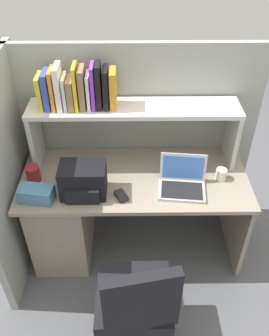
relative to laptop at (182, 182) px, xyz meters
name	(u,v)px	position (x,y,z in m)	size (l,w,h in m)	color
ground_plane	(134,243)	(-0.32, 0.11, -0.78)	(8.00, 8.00, 0.00)	#595B60
desk	(83,210)	(-0.71, 0.11, -0.38)	(1.60, 0.70, 0.73)	gray
cubicle_partition_rear	(134,141)	(-0.32, 0.49, -0.01)	(1.84, 0.05, 1.55)	#939991
cubicle_partition_left	(11,177)	(-1.17, 0.06, -0.01)	(0.05, 1.06, 1.55)	#939991
overhead_hutch	(134,119)	(-0.32, 0.31, 0.30)	(1.44, 0.28, 0.45)	beige
reference_books_on_shelf	(78,89)	(-0.69, 0.31, 0.53)	(0.50, 0.18, 0.30)	yellow
laptop	(182,182)	(0.00, 0.00, 0.00)	(0.34, 0.28, 0.22)	#B7BABF
backpack	(83,181)	(-0.66, -0.05, 0.06)	(0.30, 0.23, 0.22)	black
computer_mouse	(121,196)	(-0.41, -0.10, -0.03)	(0.06, 0.10, 0.03)	#262628
paper_cup	(221,174)	(0.28, 0.09, -0.01)	(0.08, 0.08, 0.08)	white
tissue_box	(36,194)	(-0.96, -0.11, 0.00)	(0.22, 0.12, 0.10)	teal
snack_canister	(33,174)	(-1.02, 0.09, 0.01)	(0.10, 0.10, 0.12)	maroon
office_chair	(136,310)	(-0.32, -0.70, -0.39)	(0.52, 0.52, 0.93)	black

